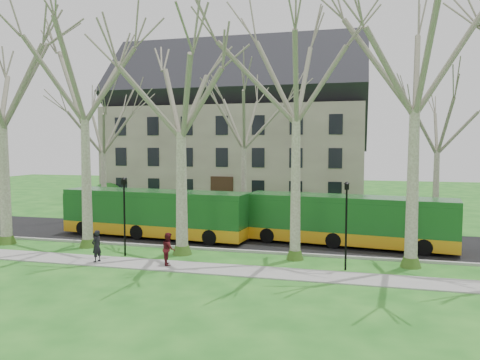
# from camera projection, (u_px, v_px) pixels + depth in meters

# --- Properties ---
(ground) EXTENTS (120.00, 120.00, 0.00)m
(ground) POSITION_uv_depth(u_px,v_px,m) (234.00, 258.00, 25.54)
(ground) COLOR #1D601B
(ground) RESTS_ON ground
(sidewalk) EXTENTS (70.00, 2.00, 0.06)m
(sidewalk) POSITION_uv_depth(u_px,v_px,m) (220.00, 269.00, 23.13)
(sidewalk) COLOR gray
(sidewalk) RESTS_ON ground
(road) EXTENTS (80.00, 8.00, 0.06)m
(road) POSITION_uv_depth(u_px,v_px,m) (255.00, 238.00, 30.85)
(road) COLOR black
(road) RESTS_ON ground
(curb) EXTENTS (80.00, 0.25, 0.14)m
(curb) POSITION_uv_depth(u_px,v_px,m) (240.00, 251.00, 26.99)
(curb) COLOR #A5A39E
(curb) RESTS_ON ground
(building) EXTENTS (26.50, 12.20, 16.00)m
(building) POSITION_uv_depth(u_px,v_px,m) (238.00, 127.00, 49.61)
(building) COLOR gray
(building) RESTS_ON ground
(tree_row_verge) EXTENTS (49.00, 7.00, 14.00)m
(tree_row_verge) POSITION_uv_depth(u_px,v_px,m) (235.00, 130.00, 25.31)
(tree_row_verge) COLOR gray
(tree_row_verge) RESTS_ON ground
(tree_row_far) EXTENTS (33.00, 7.00, 12.00)m
(tree_row_far) POSITION_uv_depth(u_px,v_px,m) (254.00, 147.00, 36.05)
(tree_row_far) COLOR gray
(tree_row_far) RESTS_ON ground
(lamp_row) EXTENTS (36.22, 0.22, 4.30)m
(lamp_row) POSITION_uv_depth(u_px,v_px,m) (229.00, 214.00, 24.38)
(lamp_row) COLOR black
(lamp_row) RESTS_ON ground
(hedges) EXTENTS (30.60, 8.60, 2.00)m
(hedges) POSITION_uv_depth(u_px,v_px,m) (224.00, 205.00, 40.15)
(hedges) COLOR #1E4D16
(hedges) RESTS_ON ground
(bus_lead) EXTENTS (12.97, 3.83, 3.20)m
(bus_lead) POSITION_uv_depth(u_px,v_px,m) (155.00, 213.00, 31.09)
(bus_lead) COLOR #17511D
(bus_lead) RESTS_ON road
(bus_follow) EXTENTS (12.73, 4.24, 3.12)m
(bus_follow) POSITION_uv_depth(u_px,v_px,m) (348.00, 220.00, 28.45)
(bus_follow) COLOR #17511D
(bus_follow) RESTS_ON road
(pedestrian_a) EXTENTS (0.51, 0.67, 1.67)m
(pedestrian_a) POSITION_uv_depth(u_px,v_px,m) (97.00, 246.00, 24.46)
(pedestrian_a) COLOR black
(pedestrian_a) RESTS_ON sidewalk
(pedestrian_b) EXTENTS (0.92, 1.00, 1.65)m
(pedestrian_b) POSITION_uv_depth(u_px,v_px,m) (168.00, 249.00, 23.87)
(pedestrian_b) COLOR #511218
(pedestrian_b) RESTS_ON sidewalk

